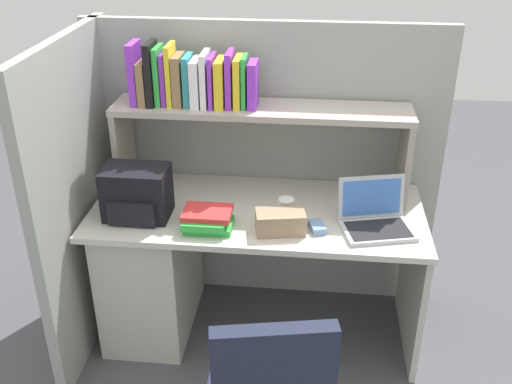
{
  "coord_description": "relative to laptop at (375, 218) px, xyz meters",
  "views": [
    {
      "loc": [
        0.26,
        -2.49,
        2.13
      ],
      "look_at": [
        0.0,
        -0.05,
        0.85
      ],
      "focal_mm": 41.74,
      "sensor_mm": 36.0,
      "label": 1
    }
  ],
  "objects": [
    {
      "name": "overhead_hutch",
      "position": [
        -0.55,
        0.31,
        0.3
      ],
      "size": [
        1.44,
        0.28,
        0.45
      ],
      "color": "gray",
      "rests_on": "desk"
    },
    {
      "name": "reference_books_on_shelf",
      "position": [
        -0.88,
        0.31,
        0.52
      ],
      "size": [
        0.6,
        0.18,
        0.3
      ],
      "color": "purple",
      "rests_on": "overhead_hutch"
    },
    {
      "name": "ground_plane",
      "position": [
        -0.55,
        0.11,
        -0.78
      ],
      "size": [
        8.0,
        8.0,
        0.0
      ],
      "primitive_type": "plane",
      "color": "#4C4C51"
    },
    {
      "name": "cubicle_partition_rear",
      "position": [
        -0.55,
        0.49,
        -0.01
      ],
      "size": [
        1.84,
        0.05,
        1.55
      ],
      "primitive_type": "cube",
      "color": "#939991",
      "rests_on": "ground_plane"
    },
    {
      "name": "desk",
      "position": [
        -0.94,
        0.11,
        -0.38
      ],
      "size": [
        1.6,
        0.7,
        0.73
      ],
      "color": "beige",
      "rests_on": "ground_plane"
    },
    {
      "name": "desk_book_stack",
      "position": [
        -0.76,
        -0.08,
        -0.01
      ],
      "size": [
        0.22,
        0.2,
        0.09
      ],
      "color": "green",
      "rests_on": "desk"
    },
    {
      "name": "computer_mouse",
      "position": [
        -0.26,
        -0.05,
        -0.03
      ],
      "size": [
        0.09,
        0.12,
        0.03
      ],
      "primitive_type": "cube",
      "rotation": [
        0.0,
        0.0,
        0.29
      ],
      "color": "#7299C6",
      "rests_on": "desk"
    },
    {
      "name": "backpack",
      "position": [
        -1.1,
        -0.01,
        0.07
      ],
      "size": [
        0.3,
        0.22,
        0.24
      ],
      "color": "black",
      "rests_on": "desk"
    },
    {
      "name": "tissue_box",
      "position": [
        -0.42,
        -0.08,
        -0.0
      ],
      "size": [
        0.24,
        0.16,
        0.1
      ],
      "primitive_type": "cube",
      "rotation": [
        0.0,
        0.0,
        0.18
      ],
      "color": "#9E7F60",
      "rests_on": "desk"
    },
    {
      "name": "laptop",
      "position": [
        0.0,
        0.0,
        0.0
      ],
      "size": [
        0.36,
        0.32,
        0.22
      ],
      "color": "#B7BABF",
      "rests_on": "desk"
    },
    {
      "name": "cubicle_partition_left",
      "position": [
        -1.4,
        0.06,
        -0.01
      ],
      "size": [
        0.05,
        1.06,
        1.55
      ],
      "primitive_type": "cube",
      "color": "#939991",
      "rests_on": "ground_plane"
    },
    {
      "name": "paper_cup",
      "position": [
        -0.41,
        0.06,
        -0.0
      ],
      "size": [
        0.08,
        0.08,
        0.09
      ],
      "primitive_type": "cylinder",
      "color": "white",
      "rests_on": "desk"
    }
  ]
}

